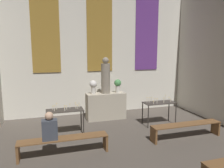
{
  "coord_description": "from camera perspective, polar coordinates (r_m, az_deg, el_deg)",
  "views": [
    {
      "loc": [
        -2.12,
        2.54,
        2.59
      ],
      "look_at": [
        0.0,
        9.41,
        1.44
      ],
      "focal_mm": 35.0,
      "sensor_mm": 36.0,
      "label": 1
    }
  ],
  "objects": [
    {
      "name": "wall_back",
      "position": [
        8.86,
        -3.36,
        9.93
      ],
      "size": [
        7.53,
        0.16,
        5.4
      ],
      "color": "silver",
      "rests_on": "ground_plane"
    },
    {
      "name": "altar",
      "position": [
        8.23,
        -1.65,
        -5.74
      ],
      "size": [
        1.45,
        0.56,
        0.98
      ],
      "color": "#ADA38E",
      "rests_on": "ground_plane"
    },
    {
      "name": "statue",
      "position": [
        8.02,
        -1.68,
        1.89
      ],
      "size": [
        0.33,
        0.33,
        1.33
      ],
      "color": "gray",
      "rests_on": "altar"
    },
    {
      "name": "flower_vase_left",
      "position": [
        7.95,
        -4.94,
        -0.47
      ],
      "size": [
        0.26,
        0.26,
        0.5
      ],
      "color": "beige",
      "rests_on": "altar"
    },
    {
      "name": "flower_vase_right",
      "position": [
        8.2,
        1.49,
        -0.15
      ],
      "size": [
        0.26,
        0.26,
        0.5
      ],
      "color": "beige",
      "rests_on": "altar"
    },
    {
      "name": "candle_rack_left",
      "position": [
        6.81,
        -12.18,
        -7.44
      ],
      "size": [
        1.11,
        0.51,
        0.97
      ],
      "color": "#332D28",
      "rests_on": "ground_plane"
    },
    {
      "name": "candle_rack_right",
      "position": [
        7.74,
        12.22,
        -5.44
      ],
      "size": [
        1.11,
        0.51,
        0.97
      ],
      "color": "#332D28",
      "rests_on": "ground_plane"
    },
    {
      "name": "pew_back_left",
      "position": [
        5.67,
        -12.44,
        -14.63
      ],
      "size": [
        2.17,
        0.36,
        0.45
      ],
      "color": "brown",
      "rests_on": "ground_plane"
    },
    {
      "name": "pew_back_right",
      "position": [
        6.85,
        18.82,
        -10.68
      ],
      "size": [
        2.17,
        0.36,
        0.45
      ],
      "color": "brown",
      "rests_on": "ground_plane"
    },
    {
      "name": "person_seated",
      "position": [
        5.5,
        -15.98,
        -10.9
      ],
      "size": [
        0.36,
        0.24,
        0.69
      ],
      "color": "#383D47",
      "rests_on": "pew_back_left"
    }
  ]
}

